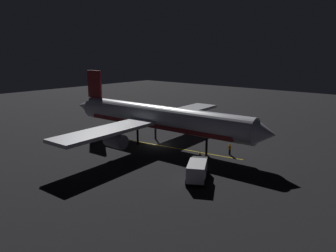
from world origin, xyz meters
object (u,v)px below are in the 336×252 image
object	(u,v)px
ground_crew_worker	(230,149)
traffic_cone_near_left	(206,155)
airliner	(156,118)
catering_truck	(196,125)
baggage_truck	(197,170)
traffic_cone_near_right	(200,154)

from	to	relation	value
ground_crew_worker	traffic_cone_near_left	world-z (taller)	ground_crew_worker
airliner	catering_truck	xyz separation A→B (m)	(-11.83, -0.10, -3.31)
airliner	traffic_cone_near_left	world-z (taller)	airliner
baggage_truck	catering_truck	world-z (taller)	baggage_truck
traffic_cone_near_right	airliner	bearing A→B (deg)	-91.48
ground_crew_worker	traffic_cone_near_right	distance (m)	4.59
baggage_truck	ground_crew_worker	bearing A→B (deg)	-170.39
catering_truck	traffic_cone_near_left	world-z (taller)	catering_truck
baggage_truck	traffic_cone_near_left	world-z (taller)	baggage_truck
baggage_truck	traffic_cone_near_right	bearing A→B (deg)	-147.19
ground_crew_worker	traffic_cone_near_right	bearing A→B (deg)	-45.48
baggage_truck	catering_truck	distance (m)	24.69
traffic_cone_near_right	ground_crew_worker	bearing A→B (deg)	134.52
airliner	baggage_truck	xyz separation A→B (m)	(8.20, 14.34, -3.29)
baggage_truck	traffic_cone_near_left	distance (m)	9.05
airliner	catering_truck	world-z (taller)	airliner
baggage_truck	catering_truck	size ratio (longest dim) A/B	1.03
airliner	baggage_truck	bearing A→B (deg)	60.25
airliner	traffic_cone_near_right	size ratio (longest dim) A/B	73.49
catering_truck	traffic_cone_near_right	world-z (taller)	catering_truck
catering_truck	traffic_cone_near_right	distance (m)	15.27
ground_crew_worker	baggage_truck	bearing A→B (deg)	9.61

